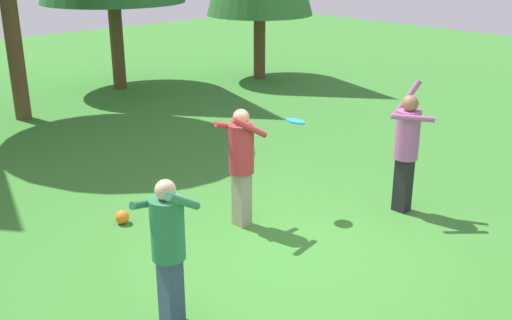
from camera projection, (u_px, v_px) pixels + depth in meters
ground_plane at (280, 247)px, 7.83m from camera, size 40.00×40.00×0.00m
person_thrower at (407, 143)px, 8.54m from camera, size 0.69×0.69×1.91m
person_catcher at (241, 158)px, 8.12m from camera, size 0.63×0.57×1.66m
person_bystander at (168, 240)px, 5.99m from camera, size 0.66×0.63×1.58m
frisbee at (296, 121)px, 8.45m from camera, size 0.35×0.35×0.07m
ball_orange at (122, 217)px, 8.44m from camera, size 0.19×0.19×0.19m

